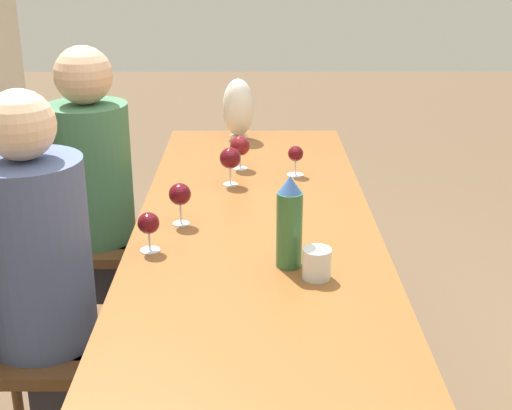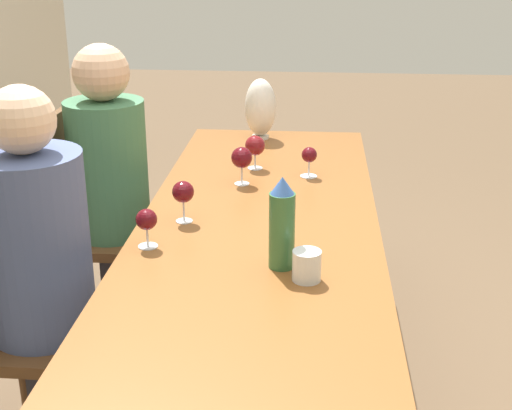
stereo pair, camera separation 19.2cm
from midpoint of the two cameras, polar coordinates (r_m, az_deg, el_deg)
dining_table at (r=2.38m, az=2.39°, el=-3.62°), size 2.53×0.81×0.74m
water_bottle at (r=2.05m, az=4.78°, el=-1.57°), size 0.08×0.08×0.28m
water_tumbler at (r=2.01m, az=6.82°, el=-4.89°), size 0.08×0.08×0.09m
vase at (r=3.38m, az=2.00°, el=7.75°), size 0.15×0.15×0.29m
wine_glass_0 at (r=2.38m, az=-3.56°, el=0.95°), size 0.07×0.07×0.14m
wine_glass_1 at (r=2.20m, az=-6.30°, el=-1.29°), size 0.07×0.07×0.13m
wine_glass_2 at (r=2.75m, az=0.86°, el=3.74°), size 0.08×0.08×0.15m
wine_glass_3 at (r=2.86m, az=6.21°, el=3.88°), size 0.07×0.07×0.12m
wine_glass_4 at (r=2.94m, az=1.80°, el=4.71°), size 0.08×0.08×0.14m
chair_near at (r=2.39m, az=-16.09°, el=-8.40°), size 0.44×0.44×0.99m
chair_far at (r=3.06m, az=-11.03°, el=-1.24°), size 0.44×0.44×0.99m
person_near at (r=2.29m, az=-14.38°, el=-5.15°), size 0.33×0.33×1.26m
person_far at (r=2.98m, az=-9.62°, el=1.64°), size 0.32×0.32×1.27m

